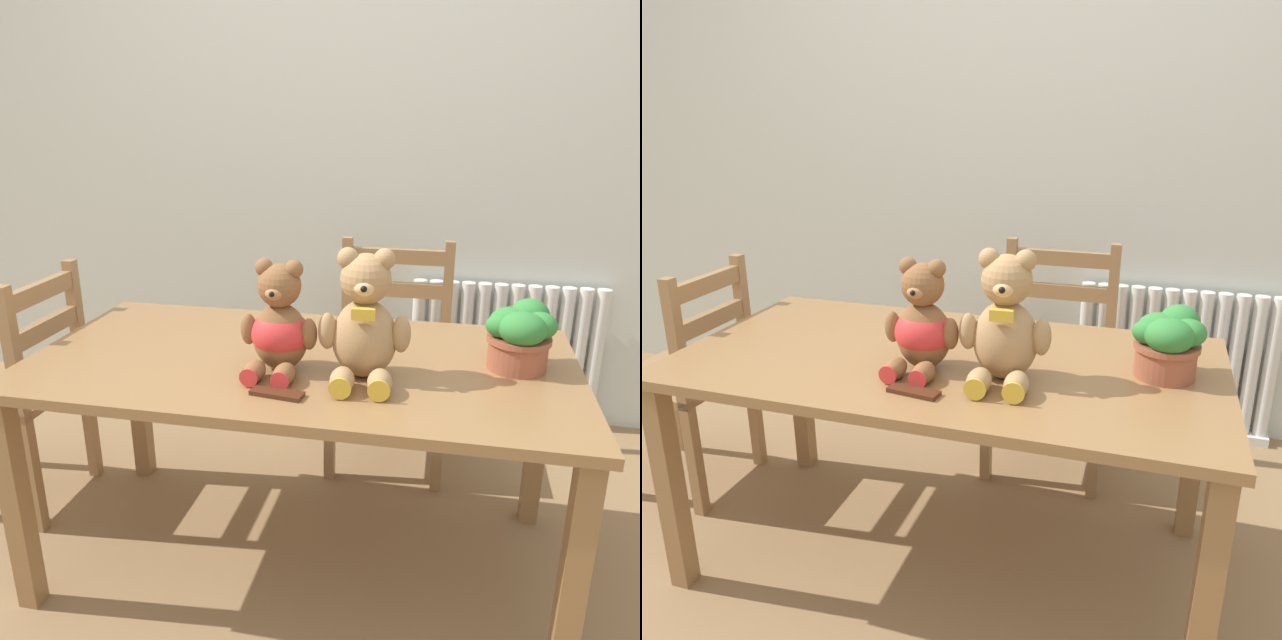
{
  "view_description": "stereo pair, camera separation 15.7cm",
  "coord_description": "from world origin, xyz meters",
  "views": [
    {
      "loc": [
        0.41,
        -1.24,
        1.39
      ],
      "look_at": [
        0.08,
        0.32,
        0.86
      ],
      "focal_mm": 35.0,
      "sensor_mm": 36.0,
      "label": 1
    },
    {
      "loc": [
        0.56,
        -1.2,
        1.39
      ],
      "look_at": [
        0.08,
        0.32,
        0.86
      ],
      "focal_mm": 35.0,
      "sensor_mm": 36.0,
      "label": 2
    }
  ],
  "objects": [
    {
      "name": "wooden_chair_behind",
      "position": [
        0.2,
        1.13,
        0.44
      ],
      "size": [
        0.46,
        0.41,
        0.9
      ],
      "rotation": [
        0.0,
        0.0,
        3.14
      ],
      "color": "#997047",
      "rests_on": "ground_plane"
    },
    {
      "name": "chocolate_bar",
      "position": [
        0.0,
        0.15,
        0.71
      ],
      "size": [
        0.14,
        0.07,
        0.01
      ],
      "primitive_type": "cube",
      "rotation": [
        0.0,
        0.0,
        -0.14
      ],
      "color": "#472314",
      "rests_on": "dining_table"
    },
    {
      "name": "wooden_chair_side",
      "position": [
        -1.08,
        0.54,
        0.44
      ],
      "size": [
        0.43,
        0.4,
        0.88
      ],
      "rotation": [
        0.0,
        0.0,
        1.57
      ],
      "color": "#997047",
      "rests_on": "ground_plane"
    },
    {
      "name": "teddy_bear_right",
      "position": [
        0.2,
        0.31,
        0.86
      ],
      "size": [
        0.25,
        0.25,
        0.36
      ],
      "rotation": [
        0.0,
        0.0,
        3.21
      ],
      "color": "tan",
      "rests_on": "dining_table"
    },
    {
      "name": "radiator",
      "position": [
        0.68,
        1.53,
        0.3
      ],
      "size": [
        0.85,
        0.1,
        0.67
      ],
      "color": "silver",
      "rests_on": "ground_plane"
    },
    {
      "name": "teddy_bear_left",
      "position": [
        -0.04,
        0.31,
        0.83
      ],
      "size": [
        0.22,
        0.23,
        0.31
      ],
      "rotation": [
        0.0,
        0.0,
        3.1
      ],
      "color": "brown",
      "rests_on": "dining_table"
    },
    {
      "name": "wall_back",
      "position": [
        0.0,
        1.6,
        1.3
      ],
      "size": [
        8.0,
        0.04,
        2.6
      ],
      "primitive_type": "cube",
      "color": "silver",
      "rests_on": "ground_plane"
    },
    {
      "name": "dining_table",
      "position": [
        0.0,
        0.41,
        0.62
      ],
      "size": [
        1.58,
        0.82,
        0.7
      ],
      "color": "olive",
      "rests_on": "ground_plane"
    },
    {
      "name": "potted_plant",
      "position": [
        0.61,
        0.46,
        0.81
      ],
      "size": [
        0.19,
        0.19,
        0.19
      ],
      "color": "#9E5138",
      "rests_on": "dining_table"
    }
  ]
}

